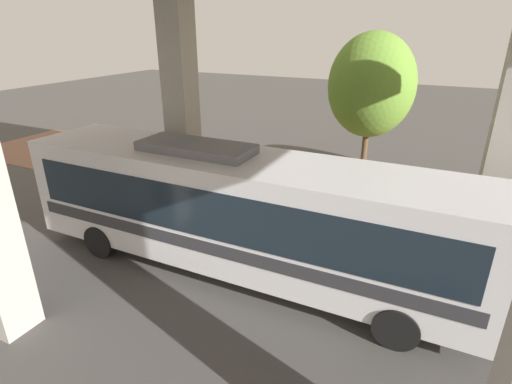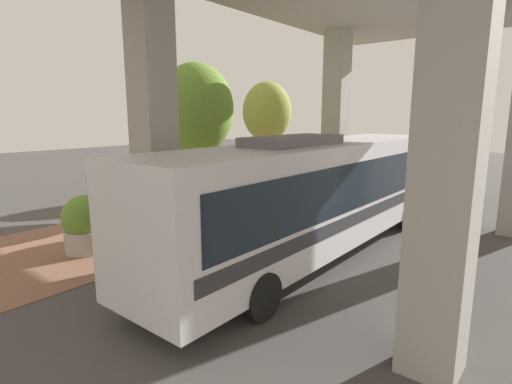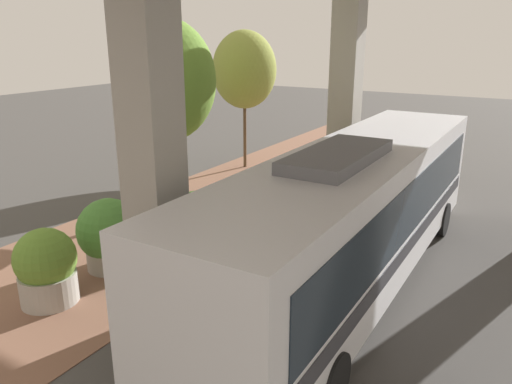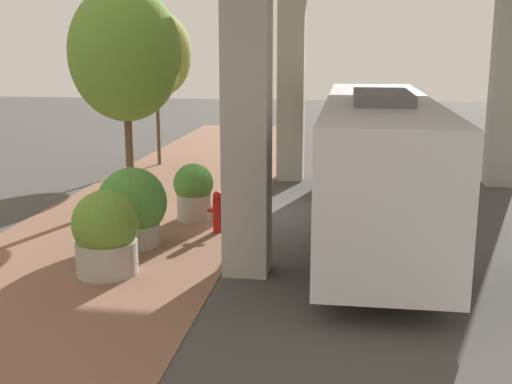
# 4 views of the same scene
# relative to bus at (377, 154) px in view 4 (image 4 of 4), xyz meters

# --- Properties ---
(ground_plane) EXTENTS (80.00, 80.00, 0.00)m
(ground_plane) POSITION_rel_bus_xyz_m (-3.20, 1.23, -1.93)
(ground_plane) COLOR #474442
(ground_plane) RESTS_ON ground
(sidewalk_strip) EXTENTS (6.00, 40.00, 0.02)m
(sidewalk_strip) POSITION_rel_bus_xyz_m (-6.20, 1.23, -1.92)
(sidewalk_strip) COLOR #845B47
(sidewalk_strip) RESTS_ON ground
(bus) EXTENTS (2.63, 12.48, 3.55)m
(bus) POSITION_rel_bus_xyz_m (0.00, 0.00, 0.00)
(bus) COLOR silver
(bus) RESTS_ON ground
(fire_hydrant) EXTENTS (0.49, 0.24, 1.06)m
(fire_hydrant) POSITION_rel_bus_xyz_m (-3.87, -0.91, -1.39)
(fire_hydrant) COLOR red
(fire_hydrant) RESTS_ON ground
(planter_front) EXTENTS (1.06, 1.06, 1.54)m
(planter_front) POSITION_rel_bus_xyz_m (-4.74, 0.17, -1.13)
(planter_front) COLOR #ADA89E
(planter_front) RESTS_ON ground
(planter_middle) EXTENTS (1.60, 1.60, 1.84)m
(planter_middle) POSITION_rel_bus_xyz_m (-5.59, -2.24, -1.02)
(planter_middle) COLOR #ADA89E
(planter_middle) RESTS_ON ground
(planter_back) EXTENTS (1.34, 1.34, 1.74)m
(planter_back) POSITION_rel_bus_xyz_m (-5.48, -4.18, -1.08)
(planter_back) COLOR #ADA89E
(planter_back) RESTS_ON ground
(street_tree_near) EXTENTS (3.20, 3.20, 6.26)m
(street_tree_near) POSITION_rel_bus_xyz_m (-7.06, 1.87, 2.40)
(street_tree_near) COLOR brown
(street_tree_near) RESTS_ON ground
(street_tree_far) EXTENTS (2.73, 2.73, 5.92)m
(street_tree_far) POSITION_rel_bus_xyz_m (-8.06, 8.12, 2.34)
(street_tree_far) COLOR brown
(street_tree_far) RESTS_ON ground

